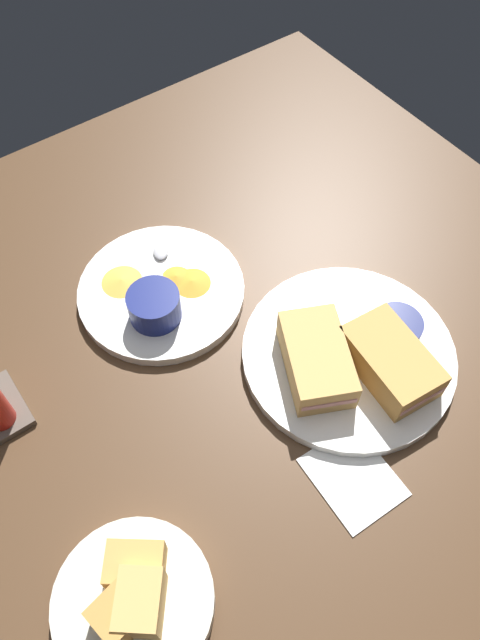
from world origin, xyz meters
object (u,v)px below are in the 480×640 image
object	(u,v)px
bread_basket_rear	(134,600)
sandwich_half_near	(316,359)
plate_sandwich_main	(348,354)
spoon_by_gravy_ramekin	(159,259)
sandwich_half_far	(390,361)
ramekin_light_gravy	(154,305)
spoon_by_dark_ramekin	(353,337)
plate_chips_companion	(162,291)
ramekin_dark_sauce	(396,330)

from	to	relation	value
bread_basket_rear	sandwich_half_near	bearing A→B (deg)	-72.28
plate_sandwich_main	spoon_by_gravy_ramekin	distance (cm)	30.72
spoon_by_gravy_ramekin	sandwich_half_far	bearing A→B (deg)	-156.40
ramekin_light_gravy	bread_basket_rear	distance (cm)	36.61
spoon_by_dark_ramekin	plate_chips_companion	bearing A→B (deg)	36.57
ramekin_dark_sauce	spoon_by_dark_ramekin	size ratio (longest dim) A/B	0.74
ramekin_dark_sauce	bread_basket_rear	xyz separation A→B (cm)	(-8.08, 44.91, -1.11)
ramekin_dark_sauce	plate_sandwich_main	bearing A→B (deg)	73.31
ramekin_dark_sauce	bread_basket_rear	world-z (taller)	bread_basket_rear
ramekin_dark_sauce	sandwich_half_near	bearing A→B (deg)	77.43
plate_sandwich_main	ramekin_light_gravy	bearing A→B (deg)	41.61
sandwich_half_near	spoon_by_dark_ramekin	size ratio (longest dim) A/B	1.68
sandwich_half_near	spoon_by_dark_ramekin	bearing A→B (deg)	-85.94
spoon_by_gravy_ramekin	bread_basket_rear	xyz separation A→B (cm)	(-38.01, 26.34, 0.63)
ramekin_light_gravy	ramekin_dark_sauce	bearing A→B (deg)	-132.42
plate_sandwich_main	plate_chips_companion	bearing A→B (deg)	32.11
ramekin_dark_sauce	spoon_by_gravy_ramekin	bearing A→B (deg)	31.82
plate_sandwich_main	sandwich_half_far	distance (cm)	6.31
plate_sandwich_main	spoon_by_dark_ramekin	xyz separation A→B (cm)	(1.24, -1.79, 1.16)
plate_sandwich_main	bread_basket_rear	world-z (taller)	bread_basket_rear
spoon_by_dark_ramekin	plate_chips_companion	world-z (taller)	spoon_by_dark_ramekin
ramekin_light_gravy	plate_sandwich_main	bearing A→B (deg)	-138.39
ramekin_light_gravy	spoon_by_gravy_ramekin	world-z (taller)	ramekin_light_gravy
ramekin_dark_sauce	spoon_by_gravy_ramekin	xyz separation A→B (cm)	(29.93, 18.58, -1.74)
spoon_by_dark_ramekin	ramekin_light_gravy	world-z (taller)	ramekin_light_gravy
plate_chips_companion	spoon_by_gravy_ramekin	world-z (taller)	spoon_by_gravy_ramekin
plate_sandwich_main	ramekin_dark_sauce	xyz separation A→B (cm)	(-1.85, -6.17, 2.90)
sandwich_half_near	plate_chips_companion	bearing A→B (deg)	22.43
sandwich_half_far	spoon_by_gravy_ramekin	world-z (taller)	sandwich_half_far
plate_chips_companion	spoon_by_dark_ramekin	bearing A→B (deg)	-143.43
sandwich_half_far	ramekin_light_gravy	xyz separation A→B (cm)	(25.15, 19.93, -0.06)
ramekin_dark_sauce	plate_chips_companion	bearing A→B (deg)	39.48
spoon_by_gravy_ramekin	bread_basket_rear	distance (cm)	46.25
bread_basket_rear	plate_chips_companion	bearing A→B (deg)	-35.36
sandwich_half_far	ramekin_light_gravy	bearing A→B (deg)	38.40
sandwich_half_near	ramekin_dark_sauce	world-z (taller)	sandwich_half_near
sandwich_half_far	plate_chips_companion	world-z (taller)	sandwich_half_far
sandwich_half_far	sandwich_half_near	bearing A→B (deg)	52.31
plate_sandwich_main	ramekin_light_gravy	size ratio (longest dim) A/B	3.95
sandwich_half_far	bread_basket_rear	world-z (taller)	bread_basket_rear
plate_chips_companion	spoon_by_gravy_ramekin	size ratio (longest dim) A/B	2.57
plate_chips_companion	ramekin_light_gravy	xyz separation A→B (cm)	(-3.59, 2.99, 3.14)
ramekin_dark_sauce	spoon_by_gravy_ramekin	world-z (taller)	ramekin_dark_sauce
spoon_by_dark_ramekin	bread_basket_rear	bearing A→B (deg)	105.41
sandwich_half_far	spoon_by_dark_ramekin	xyz separation A→B (cm)	(6.27, 0.28, -2.04)
sandwich_half_near	sandwich_half_far	distance (cm)	9.43
ramekin_dark_sauce	bread_basket_rear	bearing A→B (deg)	100.19
ramekin_dark_sauce	spoon_by_dark_ramekin	bearing A→B (deg)	54.82
ramekin_dark_sauce	spoon_by_dark_ramekin	xyz separation A→B (cm)	(3.09, 4.39, -1.74)
plate_chips_companion	sandwich_half_far	bearing A→B (deg)	-149.48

